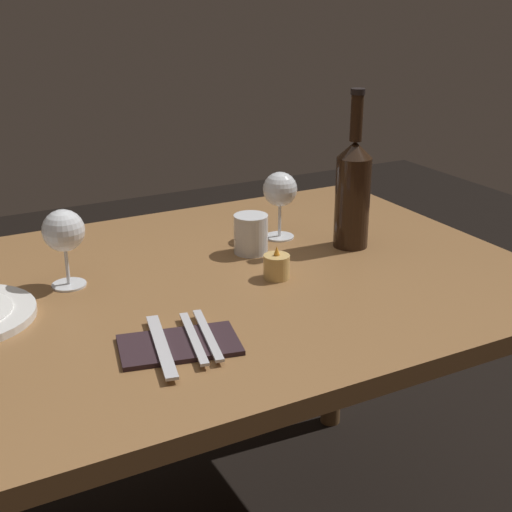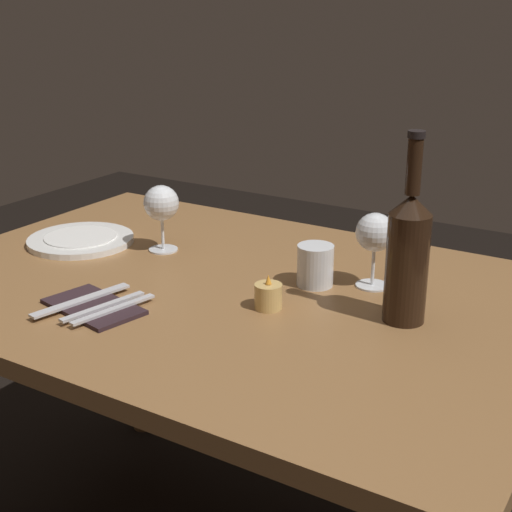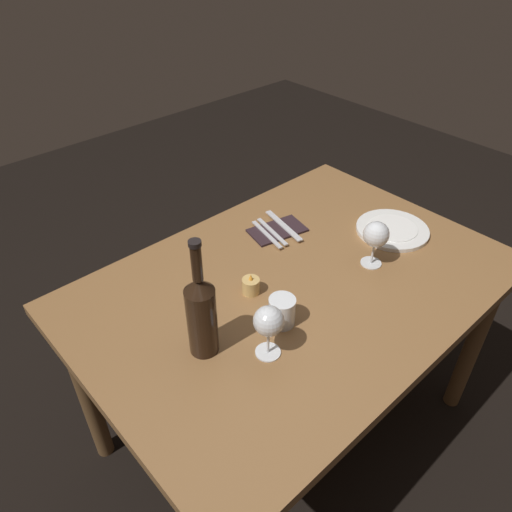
{
  "view_description": "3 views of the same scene",
  "coord_description": "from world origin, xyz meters",
  "px_view_note": "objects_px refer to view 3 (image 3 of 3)",
  "views": [
    {
      "loc": [
        0.51,
        1.17,
        1.29
      ],
      "look_at": [
        -0.07,
        0.09,
        0.81
      ],
      "focal_mm": 49.78,
      "sensor_mm": 36.0,
      "label": 1
    },
    {
      "loc": [
        -0.77,
        1.13,
        1.3
      ],
      "look_at": [
        -0.07,
        0.0,
        0.82
      ],
      "focal_mm": 51.47,
      "sensor_mm": 36.0,
      "label": 2
    },
    {
      "loc": [
        -0.83,
        -0.74,
        1.69
      ],
      "look_at": [
        -0.09,
        0.08,
        0.83
      ],
      "focal_mm": 33.99,
      "sensor_mm": 36.0,
      "label": 3
    }
  ],
  "objects_px": {
    "wine_glass_left": "(376,236)",
    "water_tumbler": "(282,313)",
    "wine_bottle": "(201,313)",
    "votive_candle": "(251,286)",
    "table_knife": "(284,225)",
    "dinner_plate": "(392,230)",
    "folded_napkin": "(277,230)",
    "fork_outer": "(267,234)",
    "wine_glass_right": "(269,322)",
    "fork_inner": "(272,232)"
  },
  "relations": [
    {
      "from": "wine_glass_right",
      "to": "folded_napkin",
      "type": "distance_m",
      "value": 0.56
    },
    {
      "from": "folded_napkin",
      "to": "fork_outer",
      "type": "relative_size",
      "value": 1.17
    },
    {
      "from": "wine_glass_left",
      "to": "wine_bottle",
      "type": "bearing_deg",
      "value": 173.13
    },
    {
      "from": "wine_glass_right",
      "to": "dinner_plate",
      "type": "bearing_deg",
      "value": 8.82
    },
    {
      "from": "votive_candle",
      "to": "fork_inner",
      "type": "relative_size",
      "value": 0.37
    },
    {
      "from": "wine_glass_right",
      "to": "table_knife",
      "type": "bearing_deg",
      "value": 41.13
    },
    {
      "from": "table_knife",
      "to": "folded_napkin",
      "type": "bearing_deg",
      "value": 180.0
    },
    {
      "from": "folded_napkin",
      "to": "fork_outer",
      "type": "distance_m",
      "value": 0.05
    },
    {
      "from": "wine_glass_left",
      "to": "folded_napkin",
      "type": "xyz_separation_m",
      "value": [
        -0.09,
        0.33,
        -0.1
      ]
    },
    {
      "from": "wine_glass_right",
      "to": "dinner_plate",
      "type": "relative_size",
      "value": 0.62
    },
    {
      "from": "wine_glass_left",
      "to": "dinner_plate",
      "type": "xyz_separation_m",
      "value": [
        0.2,
        0.06,
        -0.1
      ]
    },
    {
      "from": "votive_candle",
      "to": "table_knife",
      "type": "height_order",
      "value": "votive_candle"
    },
    {
      "from": "dinner_plate",
      "to": "votive_candle",
      "type": "bearing_deg",
      "value": 170.54
    },
    {
      "from": "votive_candle",
      "to": "table_knife",
      "type": "bearing_deg",
      "value": 29.36
    },
    {
      "from": "dinner_plate",
      "to": "fork_inner",
      "type": "xyz_separation_m",
      "value": [
        -0.32,
        0.27,
        0.0
      ]
    },
    {
      "from": "votive_candle",
      "to": "dinner_plate",
      "type": "relative_size",
      "value": 0.27
    },
    {
      "from": "water_tumbler",
      "to": "votive_candle",
      "type": "xyz_separation_m",
      "value": [
        0.02,
        0.15,
        -0.01
      ]
    },
    {
      "from": "fork_outer",
      "to": "folded_napkin",
      "type": "bearing_deg",
      "value": -0.0
    },
    {
      "from": "wine_bottle",
      "to": "folded_napkin",
      "type": "distance_m",
      "value": 0.58
    },
    {
      "from": "wine_bottle",
      "to": "fork_inner",
      "type": "relative_size",
      "value": 1.91
    },
    {
      "from": "votive_candle",
      "to": "dinner_plate",
      "type": "height_order",
      "value": "votive_candle"
    },
    {
      "from": "wine_glass_left",
      "to": "fork_outer",
      "type": "bearing_deg",
      "value": 113.74
    },
    {
      "from": "wine_bottle",
      "to": "fork_inner",
      "type": "xyz_separation_m",
      "value": [
        0.48,
        0.25,
        -0.12
      ]
    },
    {
      "from": "fork_outer",
      "to": "table_knife",
      "type": "bearing_deg",
      "value": -0.0
    },
    {
      "from": "votive_candle",
      "to": "wine_glass_left",
      "type": "bearing_deg",
      "value": -22.65
    },
    {
      "from": "wine_bottle",
      "to": "water_tumbler",
      "type": "bearing_deg",
      "value": -17.43
    },
    {
      "from": "wine_bottle",
      "to": "table_knife",
      "type": "distance_m",
      "value": 0.61
    },
    {
      "from": "votive_candle",
      "to": "fork_outer",
      "type": "xyz_separation_m",
      "value": [
        0.23,
        0.17,
        -0.01
      ]
    },
    {
      "from": "water_tumbler",
      "to": "table_knife",
      "type": "xyz_separation_m",
      "value": [
        0.33,
        0.32,
        -0.03
      ]
    },
    {
      "from": "wine_glass_right",
      "to": "fork_outer",
      "type": "bearing_deg",
      "value": 47.03
    },
    {
      "from": "table_knife",
      "to": "water_tumbler",
      "type": "bearing_deg",
      "value": -135.58
    },
    {
      "from": "wine_bottle",
      "to": "votive_candle",
      "type": "xyz_separation_m",
      "value": [
        0.23,
        0.08,
        -0.1
      ]
    },
    {
      "from": "fork_inner",
      "to": "fork_outer",
      "type": "relative_size",
      "value": 1.0
    },
    {
      "from": "folded_napkin",
      "to": "fork_inner",
      "type": "xyz_separation_m",
      "value": [
        -0.03,
        0.0,
        0.01
      ]
    },
    {
      "from": "wine_glass_left",
      "to": "water_tumbler",
      "type": "distance_m",
      "value": 0.4
    },
    {
      "from": "wine_glass_right",
      "to": "wine_bottle",
      "type": "distance_m",
      "value": 0.16
    },
    {
      "from": "fork_inner",
      "to": "fork_outer",
      "type": "bearing_deg",
      "value": 180.0
    },
    {
      "from": "dinner_plate",
      "to": "table_knife",
      "type": "height_order",
      "value": "dinner_plate"
    },
    {
      "from": "wine_bottle",
      "to": "fork_outer",
      "type": "bearing_deg",
      "value": 28.94
    },
    {
      "from": "votive_candle",
      "to": "fork_inner",
      "type": "bearing_deg",
      "value": 34.44
    },
    {
      "from": "wine_glass_right",
      "to": "fork_outer",
      "type": "xyz_separation_m",
      "value": [
        0.35,
        0.37,
        -0.1
      ]
    },
    {
      "from": "folded_napkin",
      "to": "table_knife",
      "type": "distance_m",
      "value": 0.03
    },
    {
      "from": "wine_glass_left",
      "to": "wine_glass_right",
      "type": "distance_m",
      "value": 0.49
    },
    {
      "from": "wine_bottle",
      "to": "dinner_plate",
      "type": "xyz_separation_m",
      "value": [
        0.8,
        -0.01,
        -0.12
      ]
    },
    {
      "from": "wine_bottle",
      "to": "water_tumbler",
      "type": "height_order",
      "value": "wine_bottle"
    },
    {
      "from": "wine_glass_right",
      "to": "water_tumbler",
      "type": "distance_m",
      "value": 0.14
    },
    {
      "from": "wine_bottle",
      "to": "table_knife",
      "type": "relative_size",
      "value": 1.63
    },
    {
      "from": "wine_glass_left",
      "to": "folded_napkin",
      "type": "distance_m",
      "value": 0.36
    },
    {
      "from": "table_knife",
      "to": "fork_outer",
      "type": "bearing_deg",
      "value": 180.0
    },
    {
      "from": "folded_napkin",
      "to": "fork_outer",
      "type": "xyz_separation_m",
      "value": [
        -0.05,
        0.0,
        0.01
      ]
    }
  ]
}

